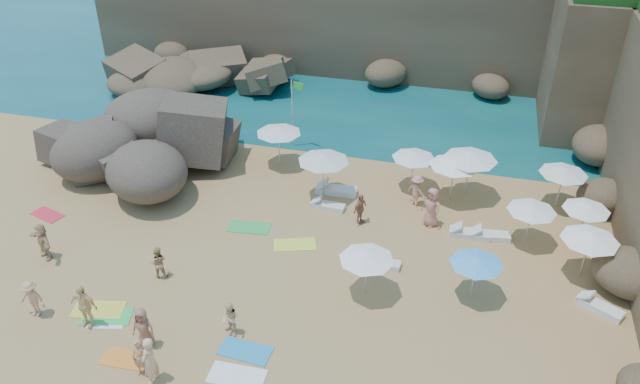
% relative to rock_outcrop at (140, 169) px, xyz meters
% --- Properties ---
extents(ground, '(120.00, 120.00, 0.00)m').
position_rel_rock_outcrop_xyz_m(ground, '(8.71, -5.80, 0.00)').
color(ground, tan).
rests_on(ground, ground).
extents(seawater, '(120.00, 120.00, 0.00)m').
position_rel_rock_outcrop_xyz_m(seawater, '(8.71, 24.20, 0.00)').
color(seawater, '#0C4751').
rests_on(seawater, ground).
extents(cliff_back, '(44.00, 8.00, 8.00)m').
position_rel_rock_outcrop_xyz_m(cliff_back, '(10.71, 19.20, 4.00)').
color(cliff_back, brown).
rests_on(cliff_back, ground).
extents(cliff_corner, '(10.00, 12.00, 8.00)m').
position_rel_rock_outcrop_xyz_m(cliff_corner, '(25.71, 14.20, 4.00)').
color(cliff_corner, brown).
rests_on(cliff_corner, ground).
extents(rock_promontory, '(12.00, 7.00, 2.00)m').
position_rel_rock_outcrop_xyz_m(rock_promontory, '(-2.29, 10.20, 0.00)').
color(rock_promontory, brown).
rests_on(rock_promontory, ground).
extents(rock_outcrop, '(10.26, 8.85, 3.47)m').
position_rel_rock_outcrop_xyz_m(rock_outcrop, '(0.00, 0.00, 0.00)').
color(rock_outcrop, brown).
rests_on(rock_outcrop, ground).
extents(flag_pole, '(0.76, 0.30, 3.98)m').
position_rel_rock_outcrop_xyz_m(flag_pole, '(7.25, 4.72, 2.54)').
color(flag_pole, silver).
rests_on(flag_pole, ground).
extents(parasol_0, '(2.39, 2.39, 2.26)m').
position_rel_rock_outcrop_xyz_m(parasol_0, '(7.07, 2.43, 2.08)').
color(parasol_0, silver).
rests_on(parasol_0, ground).
extents(parasol_1, '(2.17, 2.17, 2.05)m').
position_rel_rock_outcrop_xyz_m(parasol_1, '(14.26, 1.88, 1.89)').
color(parasol_1, silver).
rests_on(parasol_1, ground).
extents(parasol_2, '(2.41, 2.41, 2.28)m').
position_rel_rock_outcrop_xyz_m(parasol_2, '(16.27, 1.27, 2.09)').
color(parasol_2, silver).
rests_on(parasol_2, ground).
extents(parasol_3, '(2.04, 2.04, 1.93)m').
position_rel_rock_outcrop_xyz_m(parasol_3, '(22.11, -0.65, 1.77)').
color(parasol_3, silver).
rests_on(parasol_3, ground).
extents(parasol_4, '(2.26, 2.26, 2.14)m').
position_rel_rock_outcrop_xyz_m(parasol_4, '(21.30, 2.02, 1.97)').
color(parasol_4, silver).
rests_on(parasol_4, ground).
extents(parasol_5, '(2.52, 2.52, 2.38)m').
position_rel_rock_outcrop_xyz_m(parasol_5, '(10.15, -0.04, 2.18)').
color(parasol_5, silver).
rests_on(parasol_5, ground).
extents(parasol_7, '(2.64, 2.64, 2.50)m').
position_rel_rock_outcrop_xyz_m(parasol_7, '(16.96, 1.76, 2.29)').
color(parasol_7, silver).
rests_on(parasol_7, ground).
extents(parasol_8, '(2.13, 2.13, 2.02)m').
position_rel_rock_outcrop_xyz_m(parasol_8, '(19.80, -1.47, 1.85)').
color(parasol_8, silver).
rests_on(parasol_8, ground).
extents(parasol_9, '(2.18, 2.18, 2.06)m').
position_rel_rock_outcrop_xyz_m(parasol_9, '(13.58, -6.63, 1.89)').
color(parasol_9, silver).
rests_on(parasol_9, ground).
extents(parasol_10, '(2.08, 2.08, 1.97)m').
position_rel_rock_outcrop_xyz_m(parasol_10, '(17.69, -5.71, 1.81)').
color(parasol_10, silver).
rests_on(parasol_10, ground).
extents(parasol_11, '(2.31, 2.31, 2.18)m').
position_rel_rock_outcrop_xyz_m(parasol_11, '(21.98, -3.27, 2.00)').
color(parasol_11, silver).
rests_on(parasol_11, ground).
extents(lounger_0, '(1.69, 0.67, 0.26)m').
position_rel_rock_outcrop_xyz_m(lounger_0, '(10.64, -1.06, 0.13)').
color(lounger_0, silver).
rests_on(lounger_0, ground).
extents(lounger_1, '(1.85, 0.80, 0.28)m').
position_rel_rock_outcrop_xyz_m(lounger_1, '(18.26, -1.57, 0.14)').
color(lounger_1, silver).
rests_on(lounger_1, ground).
extents(lounger_2, '(1.83, 0.64, 0.28)m').
position_rel_rock_outcrop_xyz_m(lounger_2, '(17.39, -1.64, 0.14)').
color(lounger_2, silver).
rests_on(lounger_2, ground).
extents(lounger_3, '(2.09, 0.80, 0.32)m').
position_rel_rock_outcrop_xyz_m(lounger_3, '(10.71, 0.38, 0.16)').
color(lounger_3, silver).
rests_on(lounger_3, ground).
extents(lounger_4, '(1.81, 1.39, 0.27)m').
position_rel_rock_outcrop_xyz_m(lounger_4, '(22.53, -5.26, 0.14)').
color(lounger_4, silver).
rests_on(lounger_4, ground).
extents(lounger_5, '(1.62, 0.63, 0.25)m').
position_rel_rock_outcrop_xyz_m(lounger_5, '(13.92, -4.70, 0.12)').
color(lounger_5, silver).
rests_on(lounger_5, ground).
extents(towel_2, '(1.75, 0.93, 0.03)m').
position_rel_rock_outcrop_xyz_m(towel_2, '(6.12, -12.20, 0.02)').
color(towel_2, orange).
rests_on(towel_2, ground).
extents(towel_3, '(2.07, 1.39, 0.03)m').
position_rel_rock_outcrop_xyz_m(towel_3, '(4.31, -10.47, 0.02)').
color(towel_3, green).
rests_on(towel_3, ground).
extents(towel_4, '(2.11, 1.36, 0.03)m').
position_rel_rock_outcrop_xyz_m(towel_4, '(3.80, -10.21, 0.02)').
color(towel_4, yellow).
rests_on(towel_4, ground).
extents(towel_5, '(1.67, 1.10, 0.03)m').
position_rel_rock_outcrop_xyz_m(towel_5, '(4.39, -10.73, 0.01)').
color(towel_5, white).
rests_on(towel_5, ground).
extents(towel_7, '(1.75, 1.22, 0.03)m').
position_rel_rock_outcrop_xyz_m(towel_7, '(-2.12, -5.03, 0.01)').
color(towel_7, red).
rests_on(towel_7, ground).
extents(towel_8, '(1.94, 1.07, 0.03)m').
position_rel_rock_outcrop_xyz_m(towel_8, '(10.05, -10.77, 0.02)').
color(towel_8, '#248DC0').
rests_on(towel_8, ground).
extents(towel_11, '(2.01, 1.16, 0.03)m').
position_rel_rock_outcrop_xyz_m(towel_11, '(7.53, -3.56, 0.02)').
color(towel_11, green).
rests_on(towel_11, ground).
extents(towel_12, '(2.05, 1.47, 0.03)m').
position_rel_rock_outcrop_xyz_m(towel_12, '(9.94, -4.28, 0.02)').
color(towel_12, '#DDEA3D').
rests_on(towel_12, ground).
extents(towel_13, '(1.98, 1.03, 0.03)m').
position_rel_rock_outcrop_xyz_m(towel_13, '(10.18, -11.92, 0.02)').
color(towel_13, white).
rests_on(towel_13, ground).
extents(person_stand_1, '(0.85, 0.76, 1.45)m').
position_rel_rock_outcrop_xyz_m(person_stand_1, '(5.18, -7.76, 0.72)').
color(person_stand_1, tan).
rests_on(person_stand_1, ground).
extents(person_stand_2, '(1.11, 0.92, 1.62)m').
position_rel_rock_outcrop_xyz_m(person_stand_2, '(14.69, 0.35, 0.81)').
color(person_stand_2, tan).
rests_on(person_stand_2, ground).
extents(person_stand_3, '(0.73, 0.97, 1.54)m').
position_rel_rock_outcrop_xyz_m(person_stand_3, '(12.37, -1.84, 0.77)').
color(person_stand_3, '#A76C53').
rests_on(person_stand_3, ground).
extents(person_stand_4, '(1.07, 0.96, 1.94)m').
position_rel_rock_outcrop_xyz_m(person_stand_4, '(15.55, -1.16, 0.97)').
color(person_stand_4, '#BA7462').
rests_on(person_stand_4, ground).
extents(person_stand_5, '(1.49, 0.69, 1.55)m').
position_rel_rock_outcrop_xyz_m(person_stand_5, '(-1.14, 4.29, 0.77)').
color(person_stand_5, '#AF6A57').
rests_on(person_stand_5, ground).
extents(person_stand_6, '(0.48, 0.72, 1.94)m').
position_rel_rock_outcrop_xyz_m(person_stand_6, '(7.52, -12.84, 0.97)').
color(person_stand_6, '#F6BB8B').
rests_on(person_stand_6, ground).
extents(person_lie_0, '(1.03, 1.59, 0.42)m').
position_rel_rock_outcrop_xyz_m(person_lie_0, '(1.69, -11.08, 0.21)').
color(person_lie_0, tan).
rests_on(person_lie_0, ground).
extents(person_lie_1, '(1.16, 1.91, 0.46)m').
position_rel_rock_outcrop_xyz_m(person_lie_1, '(3.90, -11.03, 0.23)').
color(person_lie_1, '#F7D28C').
rests_on(person_lie_1, ground).
extents(person_lie_2, '(0.93, 1.72, 0.44)m').
position_rel_rock_outcrop_xyz_m(person_lie_2, '(6.52, -11.42, 0.22)').
color(person_lie_2, '#8F5D47').
rests_on(person_lie_2, ground).
extents(person_lie_3, '(2.16, 2.21, 0.45)m').
position_rel_rock_outcrop_xyz_m(person_lie_3, '(-0.11, -7.87, 0.22)').
color(person_lie_3, tan).
rests_on(person_lie_3, ground).
extents(person_lie_4, '(0.67, 1.59, 0.37)m').
position_rel_rock_outcrop_xyz_m(person_lie_4, '(7.06, -12.66, 0.19)').
color(person_lie_4, tan).
rests_on(person_lie_4, ground).
extents(person_lie_5, '(1.26, 1.58, 0.54)m').
position_rel_rock_outcrop_xyz_m(person_lie_5, '(9.28, -10.10, 0.27)').
color(person_lie_5, '#F2C889').
rests_on(person_lie_5, ground).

